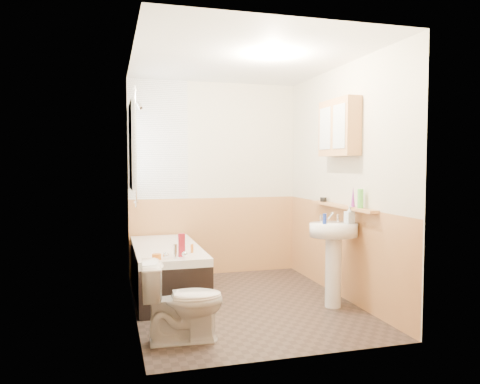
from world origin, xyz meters
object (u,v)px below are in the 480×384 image
at_px(toilet, 183,301).
at_px(medicine_cabinet, 339,128).
at_px(sink, 333,247).
at_px(bathtub, 167,269).
at_px(pine_shelf, 341,206).

bearing_deg(toilet, medicine_cabinet, -63.88).
relative_size(toilet, sink, 0.69).
xyz_separation_m(bathtub, pine_shelf, (1.77, -0.66, 0.71)).
height_order(toilet, sink, sink).
bearing_deg(medicine_cabinet, pine_shelf, -46.06).
relative_size(bathtub, medicine_cabinet, 2.46).
bearing_deg(pine_shelf, sink, -132.08).
bearing_deg(bathtub, toilet, -91.24).
relative_size(pine_shelf, medicine_cabinet, 1.96).
height_order(bathtub, sink, sink).
distance_m(toilet, medicine_cabinet, 2.44).
bearing_deg(medicine_cabinet, bathtub, 160.05).
bearing_deg(bathtub, sink, -29.35).
bearing_deg(sink, toilet, -156.55).
xyz_separation_m(pine_shelf, medicine_cabinet, (-0.03, 0.03, 0.83)).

